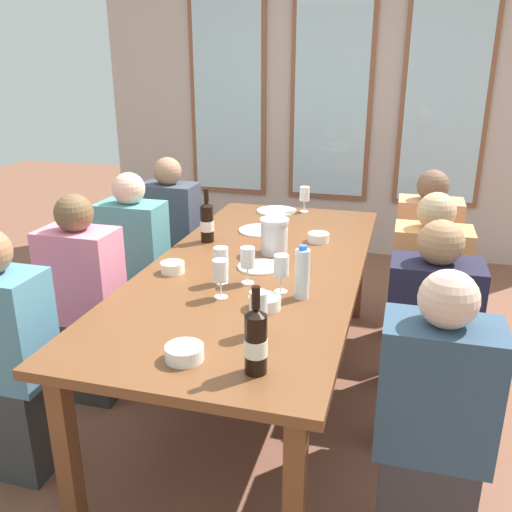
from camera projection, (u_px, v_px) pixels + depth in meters
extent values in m
plane|color=brown|center=(256.00, 390.00, 3.03)|extent=(12.00, 12.00, 0.00)
cube|color=#C1ACA3|center=(332.00, 92.00, 4.83)|extent=(4.25, 0.06, 2.90)
cube|color=brown|center=(228.00, 91.00, 5.02)|extent=(0.72, 0.03, 1.88)
cube|color=silver|center=(227.00, 91.00, 5.01)|extent=(0.64, 0.01, 1.80)
cube|color=brown|center=(331.00, 93.00, 4.79)|extent=(0.72, 0.03, 1.88)
cube|color=silver|center=(331.00, 93.00, 4.77)|extent=(0.64, 0.01, 1.80)
cube|color=brown|center=(445.00, 94.00, 4.55)|extent=(0.72, 0.03, 1.88)
cube|color=silver|center=(446.00, 95.00, 4.54)|extent=(0.64, 0.01, 1.80)
cube|color=brown|center=(257.00, 268.00, 2.79)|extent=(1.05, 2.37, 0.04)
cube|color=brown|center=(67.00, 452.00, 2.03)|extent=(0.07, 0.07, 0.70)
cube|color=brown|center=(295.00, 499.00, 1.81)|extent=(0.07, 0.07, 0.70)
cube|color=brown|center=(239.00, 259.00, 4.01)|extent=(0.07, 0.07, 0.70)
cube|color=brown|center=(358.00, 270.00, 3.79)|extent=(0.07, 0.07, 0.70)
cylinder|color=white|center=(261.00, 230.00, 3.32)|extent=(0.27, 0.27, 0.01)
cylinder|color=white|center=(277.00, 211.00, 3.75)|extent=(0.27, 0.27, 0.01)
cylinder|color=white|center=(260.00, 267.00, 2.74)|extent=(0.22, 0.22, 0.01)
cylinder|color=silver|center=(274.00, 238.00, 2.92)|extent=(0.14, 0.14, 0.17)
cylinder|color=silver|center=(274.00, 221.00, 2.89)|extent=(0.16, 0.16, 0.02)
cylinder|color=black|center=(256.00, 344.00, 1.79)|extent=(0.07, 0.08, 0.21)
cone|color=black|center=(256.00, 312.00, 1.75)|extent=(0.07, 0.08, 0.02)
cylinder|color=black|center=(256.00, 298.00, 1.73)|extent=(0.03, 0.03, 0.08)
cylinder|color=white|center=(256.00, 347.00, 1.79)|extent=(0.08, 0.08, 0.06)
cylinder|color=black|center=(207.00, 224.00, 3.10)|extent=(0.07, 0.07, 0.21)
cone|color=black|center=(206.00, 204.00, 3.06)|extent=(0.07, 0.07, 0.02)
cylinder|color=black|center=(206.00, 195.00, 3.05)|extent=(0.03, 0.03, 0.08)
cylinder|color=white|center=(207.00, 226.00, 3.10)|extent=(0.08, 0.08, 0.06)
cylinder|color=white|center=(265.00, 302.00, 2.28)|extent=(0.14, 0.14, 0.05)
cylinder|color=white|center=(173.00, 267.00, 2.67)|extent=(0.12, 0.12, 0.05)
cylinder|color=white|center=(318.00, 237.00, 3.12)|extent=(0.12, 0.12, 0.05)
cylinder|color=white|center=(184.00, 353.00, 1.89)|extent=(0.14, 0.14, 0.05)
cylinder|color=white|center=(302.00, 274.00, 2.36)|extent=(0.06, 0.06, 0.22)
cylinder|color=blue|center=(303.00, 248.00, 2.32)|extent=(0.04, 0.04, 0.02)
cylinder|color=white|center=(304.00, 211.00, 3.75)|extent=(0.06, 0.06, 0.00)
cylinder|color=white|center=(304.00, 206.00, 3.74)|extent=(0.01, 0.01, 0.07)
cylinder|color=white|center=(305.00, 194.00, 3.71)|extent=(0.07, 0.07, 0.09)
cylinder|color=white|center=(281.00, 291.00, 2.45)|extent=(0.06, 0.06, 0.00)
cylinder|color=white|center=(281.00, 283.00, 2.44)|extent=(0.01, 0.01, 0.07)
cylinder|color=white|center=(281.00, 265.00, 2.41)|extent=(0.07, 0.07, 0.09)
cylinder|color=white|center=(221.00, 297.00, 2.39)|extent=(0.06, 0.06, 0.00)
cylinder|color=white|center=(221.00, 289.00, 2.38)|extent=(0.01, 0.01, 0.07)
cylinder|color=white|center=(220.00, 270.00, 2.35)|extent=(0.07, 0.07, 0.09)
cylinder|color=white|center=(248.00, 283.00, 2.55)|extent=(0.06, 0.06, 0.00)
cylinder|color=white|center=(248.00, 275.00, 2.54)|extent=(0.01, 0.01, 0.07)
cylinder|color=white|center=(248.00, 257.00, 2.51)|extent=(0.07, 0.07, 0.09)
cylinder|color=maroon|center=(248.00, 263.00, 2.52)|extent=(0.06, 0.06, 0.04)
cylinder|color=white|center=(222.00, 283.00, 2.55)|extent=(0.06, 0.06, 0.00)
cylinder|color=white|center=(221.00, 275.00, 2.54)|extent=(0.01, 0.01, 0.07)
cylinder|color=white|center=(221.00, 257.00, 2.51)|extent=(0.07, 0.07, 0.09)
cylinder|color=beige|center=(221.00, 263.00, 2.52)|extent=(0.06, 0.06, 0.04)
cylinder|color=white|center=(258.00, 334.00, 2.07)|extent=(0.06, 0.06, 0.00)
cylinder|color=white|center=(258.00, 324.00, 2.06)|extent=(0.01, 0.01, 0.07)
cylinder|color=white|center=(259.00, 304.00, 2.03)|extent=(0.07, 0.07, 0.09)
cylinder|color=#590C19|center=(258.00, 312.00, 2.04)|extent=(0.06, 0.06, 0.02)
cube|color=#2F3833|center=(139.00, 312.00, 3.44)|extent=(0.32, 0.24, 0.45)
cube|color=teal|center=(133.00, 242.00, 3.29)|extent=(0.38, 0.24, 0.48)
sphere|color=beige|center=(129.00, 189.00, 3.18)|extent=(0.19, 0.19, 0.19)
cube|color=#39222D|center=(420.00, 353.00, 2.97)|extent=(0.32, 0.24, 0.45)
cube|color=tan|center=(430.00, 273.00, 2.81)|extent=(0.38, 0.24, 0.48)
sphere|color=tan|center=(437.00, 211.00, 2.70)|extent=(0.19, 0.19, 0.19)
cube|color=#27343A|center=(173.00, 281.00, 3.94)|extent=(0.32, 0.24, 0.45)
cube|color=#3C4353|center=(170.00, 218.00, 3.78)|extent=(0.38, 0.24, 0.48)
sphere|color=#A47558|center=(167.00, 171.00, 3.67)|extent=(0.19, 0.19, 0.19)
cube|color=#32222B|center=(420.00, 307.00, 3.52)|extent=(0.32, 0.24, 0.45)
cube|color=tan|center=(427.00, 238.00, 3.36)|extent=(0.38, 0.24, 0.48)
sphere|color=brown|center=(433.00, 186.00, 3.25)|extent=(0.19, 0.19, 0.19)
cube|color=#343330|center=(90.00, 356.00, 2.93)|extent=(0.32, 0.24, 0.45)
cube|color=pink|center=(81.00, 275.00, 2.78)|extent=(0.38, 0.24, 0.48)
sphere|color=brown|center=(74.00, 213.00, 2.67)|extent=(0.19, 0.19, 0.19)
cube|color=#272C42|center=(421.00, 407.00, 2.50)|extent=(0.32, 0.24, 0.45)
cube|color=#1F1D33|center=(432.00, 315.00, 2.35)|extent=(0.38, 0.24, 0.48)
sphere|color=#A47651|center=(441.00, 243.00, 2.24)|extent=(0.19, 0.19, 0.19)
cube|color=#343739|center=(17.00, 423.00, 2.39)|extent=(0.32, 0.24, 0.45)
cube|color=teal|center=(0.00, 327.00, 2.24)|extent=(0.38, 0.24, 0.48)
cube|color=#393439|center=(423.00, 500.00, 1.97)|extent=(0.32, 0.24, 0.45)
cube|color=#314961|center=(437.00, 389.00, 1.82)|extent=(0.38, 0.24, 0.48)
sphere|color=beige|center=(449.00, 299.00, 1.71)|extent=(0.19, 0.19, 0.19)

